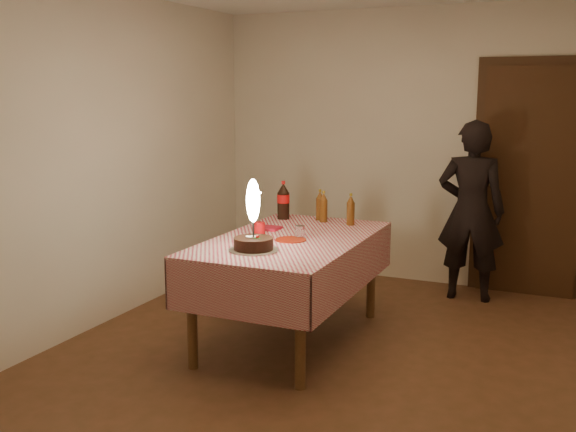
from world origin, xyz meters
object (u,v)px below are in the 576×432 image
object	(u,v)px
birthday_cake	(253,232)
dining_table	(291,252)
red_cup	(260,229)
amber_bottle_left	(320,206)
red_plate	(291,240)
clear_cup	(300,232)
cola_bottle	(283,201)
amber_bottle_right	(351,210)
amber_bottle_mid	(324,207)
photographer	(471,211)

from	to	relation	value
birthday_cake	dining_table	bearing A→B (deg)	80.84
red_cup	amber_bottle_left	bearing A→B (deg)	76.68
red_plate	clear_cup	xyz separation A→B (m)	(0.03, 0.10, 0.04)
cola_bottle	amber_bottle_right	size ratio (longest dim) A/B	1.25
red_cup	cola_bottle	distance (m)	0.69
red_plate	dining_table	bearing A→B (deg)	113.37
dining_table	birthday_cake	distance (m)	0.51
clear_cup	red_cup	bearing A→B (deg)	-169.77
red_cup	amber_bottle_mid	size ratio (longest dim) A/B	0.39
red_cup	amber_bottle_right	world-z (taller)	amber_bottle_right
amber_bottle_right	photographer	world-z (taller)	photographer
clear_cup	amber_bottle_mid	distance (m)	0.64
red_plate	cola_bottle	bearing A→B (deg)	118.06
cola_bottle	amber_bottle_mid	bearing A→B (deg)	1.98
red_cup	photographer	xyz separation A→B (m)	(1.27, 1.61, -0.03)
birthday_cake	photographer	size ratio (longest dim) A/B	0.30
amber_bottle_right	red_plate	bearing A→B (deg)	-106.71
dining_table	birthday_cake	bearing A→B (deg)	-99.16
amber_bottle_left	clear_cup	bearing A→B (deg)	-80.28
cola_bottle	red_plate	bearing A→B (deg)	-61.94
dining_table	red_plate	world-z (taller)	red_plate
red_plate	red_cup	size ratio (longest dim) A/B	2.20
birthday_cake	red_cup	bearing A→B (deg)	111.13
dining_table	photographer	distance (m)	1.89
dining_table	amber_bottle_right	size ratio (longest dim) A/B	6.75
clear_cup	amber_bottle_left	bearing A→B (deg)	99.72
clear_cup	amber_bottle_mid	bearing A→B (deg)	95.60
photographer	dining_table	bearing A→B (deg)	-123.09
birthday_cake	red_plate	xyz separation A→B (m)	(0.11, 0.38, -0.12)
amber_bottle_left	amber_bottle_mid	bearing A→B (deg)	-49.08
birthday_cake	photographer	distance (m)	2.32
dining_table	amber_bottle_right	xyz separation A→B (m)	(0.24, 0.62, 0.22)
amber_bottle_mid	photographer	bearing A→B (deg)	41.83
cola_bottle	dining_table	bearing A→B (deg)	-61.41
amber_bottle_left	dining_table	bearing A→B (deg)	-85.44
dining_table	red_cup	bearing A→B (deg)	-172.74
amber_bottle_mid	birthday_cake	bearing A→B (deg)	-93.76
red_cup	amber_bottle_mid	world-z (taller)	amber_bottle_mid
birthday_cake	amber_bottle_left	distance (m)	1.18
clear_cup	amber_bottle_mid	size ratio (longest dim) A/B	0.35
cola_bottle	photographer	size ratio (longest dim) A/B	0.20
red_cup	clear_cup	bearing A→B (deg)	10.23
photographer	amber_bottle_mid	bearing A→B (deg)	-138.17
dining_table	birthday_cake	size ratio (longest dim) A/B	3.58
red_cup	amber_bottle_left	distance (m)	0.78
clear_cup	red_plate	bearing A→B (deg)	-106.38
dining_table	photographer	bearing A→B (deg)	56.91
amber_bottle_left	amber_bottle_mid	size ratio (longest dim) A/B	1.00
red_plate	amber_bottle_left	bearing A→B (deg)	96.46
clear_cup	amber_bottle_mid	world-z (taller)	amber_bottle_mid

